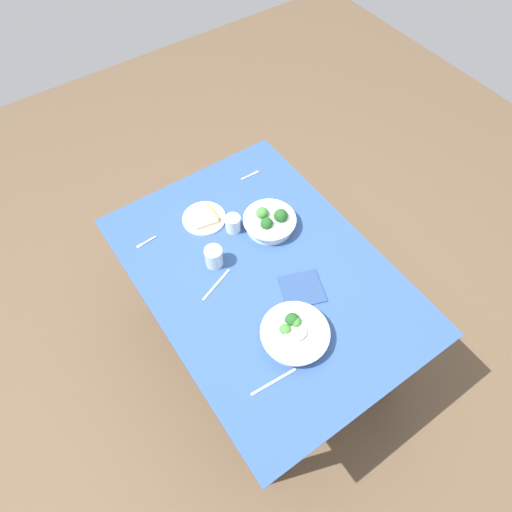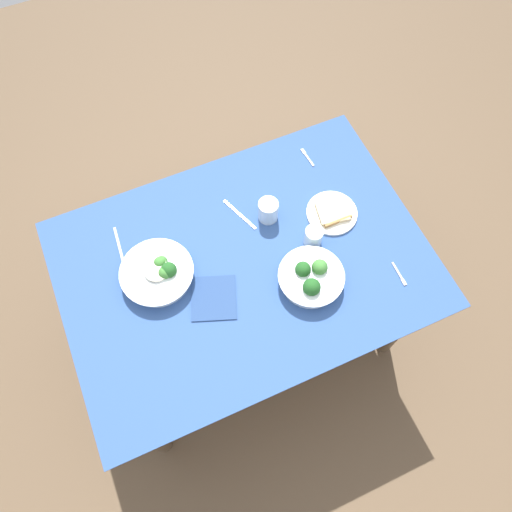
{
  "view_description": "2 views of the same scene",
  "coord_description": "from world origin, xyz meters",
  "views": [
    {
      "loc": [
        -0.88,
        0.65,
        2.51
      ],
      "look_at": [
        0.07,
        -0.01,
        0.81
      ],
      "focal_mm": 32.44,
      "sensor_mm": 36.0,
      "label": 1
    },
    {
      "loc": [
        -0.28,
        -0.75,
        2.5
      ],
      "look_at": [
        0.05,
        -0.01,
        0.81
      ],
      "focal_mm": 34.36,
      "sensor_mm": 36.0,
      "label": 2
    }
  ],
  "objects": [
    {
      "name": "water_glass_side",
      "position": [
        0.28,
        -0.02,
        0.81
      ],
      "size": [
        0.07,
        0.07,
        0.09
      ],
      "primitive_type": "cylinder",
      "color": "silver",
      "rests_on": "dining_table"
    },
    {
      "name": "dining_table",
      "position": [
        0.0,
        0.0,
        0.65
      ],
      "size": [
        1.42,
        1.01,
        0.77
      ],
      "color": "#2D4C84",
      "rests_on": "ground_plane"
    },
    {
      "name": "table_knife_right",
      "position": [
        -0.43,
        0.25,
        0.77
      ],
      "size": [
        0.02,
        0.2,
        0.0
      ],
      "primitive_type": "cube",
      "rotation": [
        0.0,
        0.0,
        4.64
      ],
      "color": "#B7B7BC",
      "rests_on": "dining_table"
    },
    {
      "name": "table_knife_left",
      "position": [
        0.07,
        0.21,
        0.77
      ],
      "size": [
        0.08,
        0.18,
        0.0
      ],
      "primitive_type": "cube",
      "rotation": [
        0.0,
        0.0,
        5.08
      ],
      "color": "#B7B7BC",
      "rests_on": "dining_table"
    },
    {
      "name": "napkin_folded_upper",
      "position": [
        -0.16,
        -0.09,
        0.77
      ],
      "size": [
        0.22,
        0.23,
        0.01
      ],
      "primitive_type": "cube",
      "rotation": [
        0.0,
        0.0,
        -0.36
      ],
      "color": "navy",
      "rests_on": "dining_table"
    },
    {
      "name": "bread_side_plate",
      "position": [
        0.41,
        0.06,
        0.78
      ],
      "size": [
        0.21,
        0.21,
        0.03
      ],
      "color": "silver",
      "rests_on": "dining_table"
    },
    {
      "name": "water_glass_center",
      "position": [
        0.17,
        0.15,
        0.82
      ],
      "size": [
        0.08,
        0.08,
        0.1
      ],
      "primitive_type": "cylinder",
      "color": "silver",
      "rests_on": "dining_table"
    },
    {
      "name": "fork_by_far_bowl",
      "position": [
        0.53,
        -0.29,
        0.77
      ],
      "size": [
        0.01,
        0.1,
        0.0
      ],
      "rotation": [
        0.0,
        0.0,
        4.69
      ],
      "color": "#B7B7BC",
      "rests_on": "dining_table"
    },
    {
      "name": "ground_plane",
      "position": [
        0.0,
        0.0,
        0.0
      ],
      "size": [
        6.0,
        6.0,
        0.0
      ],
      "primitive_type": "plane",
      "color": "brown"
    },
    {
      "name": "broccoli_bowl_near",
      "position": [
        0.2,
        -0.17,
        0.8
      ],
      "size": [
        0.25,
        0.25,
        0.11
      ],
      "color": "white",
      "rests_on": "dining_table"
    },
    {
      "name": "broccoli_bowl_far",
      "position": [
        -0.32,
        0.08,
        0.8
      ],
      "size": [
        0.28,
        0.28,
        0.1
      ],
      "color": "white",
      "rests_on": "dining_table"
    },
    {
      "name": "fork_by_near_bowl",
      "position": [
        0.45,
        0.36,
        0.77
      ],
      "size": [
        0.02,
        0.1,
        0.0
      ],
      "rotation": [
        0.0,
        0.0,
        1.64
      ],
      "color": "#B7B7BC",
      "rests_on": "dining_table"
    }
  ]
}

